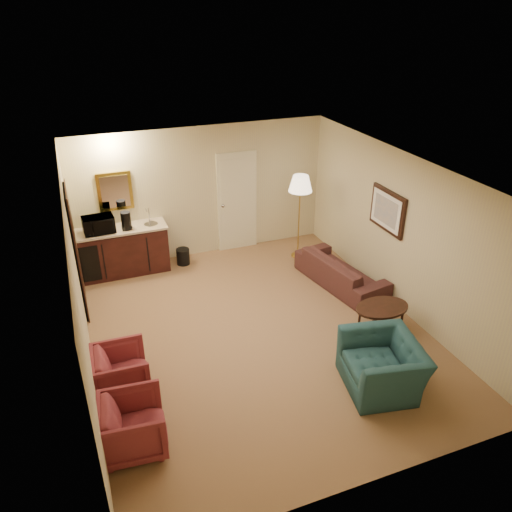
% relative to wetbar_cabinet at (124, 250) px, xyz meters
% --- Properties ---
extents(ground, '(6.00, 6.00, 0.00)m').
position_rel_wetbar_cabinet_xyz_m(ground, '(1.65, -2.72, -0.46)').
color(ground, '#99724D').
rests_on(ground, ground).
extents(room_walls, '(5.02, 6.01, 2.61)m').
position_rel_wetbar_cabinet_xyz_m(room_walls, '(1.55, -1.95, 1.26)').
color(room_walls, '#C6B894').
rests_on(room_walls, ground).
extents(wetbar_cabinet, '(1.64, 0.58, 0.92)m').
position_rel_wetbar_cabinet_xyz_m(wetbar_cabinet, '(0.00, 0.00, 0.00)').
color(wetbar_cabinet, '#391512').
rests_on(wetbar_cabinet, ground).
extents(sofa, '(0.88, 1.96, 0.74)m').
position_rel_wetbar_cabinet_xyz_m(sofa, '(3.60, -1.89, -0.09)').
color(sofa, black).
rests_on(sofa, ground).
extents(teal_armchair, '(0.88, 1.18, 0.93)m').
position_rel_wetbar_cabinet_xyz_m(teal_armchair, '(2.76, -4.45, 0.01)').
color(teal_armchair, '#1B4044').
rests_on(teal_armchair, ground).
extents(rose_chair_near, '(0.68, 0.72, 0.72)m').
position_rel_wetbar_cabinet_xyz_m(rose_chair_near, '(-0.50, -3.30, -0.10)').
color(rose_chair_near, maroon).
rests_on(rose_chair_near, ground).
extents(rose_chair_far, '(0.74, 0.78, 0.74)m').
position_rel_wetbar_cabinet_xyz_m(rose_chair_far, '(-0.50, -4.32, -0.09)').
color(rose_chair_far, maroon).
rests_on(rose_chair_far, ground).
extents(coffee_table, '(0.93, 0.69, 0.49)m').
position_rel_wetbar_cabinet_xyz_m(coffee_table, '(3.43, -3.42, -0.21)').
color(coffee_table, black).
rests_on(coffee_table, ground).
extents(floor_lamp, '(0.51, 0.51, 1.72)m').
position_rel_wetbar_cabinet_xyz_m(floor_lamp, '(3.35, -0.58, 0.40)').
color(floor_lamp, gold).
rests_on(floor_lamp, ground).
extents(waste_bin, '(0.33, 0.33, 0.32)m').
position_rel_wetbar_cabinet_xyz_m(waste_bin, '(1.10, -0.07, -0.30)').
color(waste_bin, black).
rests_on(waste_bin, ground).
extents(microwave, '(0.57, 0.34, 0.37)m').
position_rel_wetbar_cabinet_xyz_m(microwave, '(-0.39, -0.05, 0.65)').
color(microwave, black).
rests_on(microwave, wetbar_cabinet).
extents(coffee_maker, '(0.23, 0.23, 0.34)m').
position_rel_wetbar_cabinet_xyz_m(coffee_maker, '(0.10, -0.09, 0.63)').
color(coffee_maker, black).
rests_on(coffee_maker, wetbar_cabinet).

